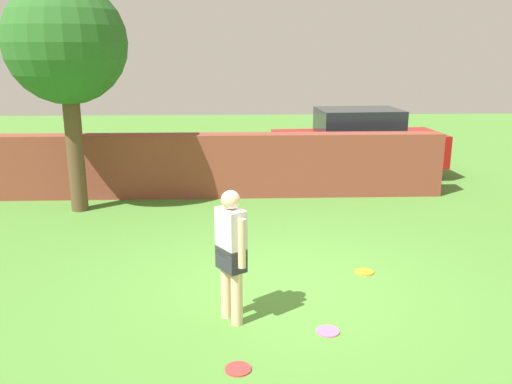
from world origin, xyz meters
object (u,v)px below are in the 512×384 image
object	(u,v)px
person	(231,250)
frisbee_red	(238,369)
tree	(66,45)
car	(357,143)
frisbee_pink	(328,331)
frisbee_orange	(364,272)

from	to	relation	value
person	frisbee_red	xyz separation A→B (m)	(0.07, -1.04, -0.89)
person	frisbee_red	bearing A→B (deg)	-29.57
tree	car	world-z (taller)	tree
car	frisbee_pink	world-z (taller)	car
person	frisbee_orange	bearing A→B (deg)	91.59
person	frisbee_orange	xyz separation A→B (m)	(1.93, 1.34, -0.89)
frisbee_red	car	bearing A→B (deg)	70.04
frisbee_orange	car	bearing A→B (deg)	78.70
tree	person	bearing A→B (deg)	-56.54
frisbee_orange	frisbee_red	distance (m)	3.02
frisbee_orange	person	bearing A→B (deg)	-145.17
person	frisbee_red	size ratio (longest dim) A/B	6.00
tree	frisbee_pink	world-z (taller)	tree
tree	frisbee_red	size ratio (longest dim) A/B	16.41
frisbee_orange	frisbee_pink	world-z (taller)	same
frisbee_orange	frisbee_pink	distance (m)	1.86
tree	frisbee_pink	bearing A→B (deg)	-50.01
tree	person	world-z (taller)	tree
frisbee_orange	frisbee_red	size ratio (longest dim) A/B	1.00
tree	frisbee_pink	xyz separation A→B (m)	(4.21, -5.02, -3.23)
car	frisbee_red	world-z (taller)	car
person	tree	bearing A→B (deg)	-179.78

